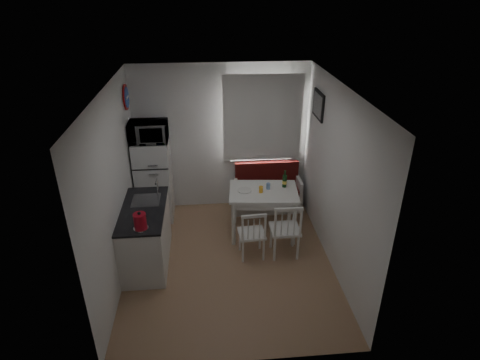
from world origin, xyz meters
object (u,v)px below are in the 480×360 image
(chair_right, at_px, (287,226))
(dining_table, at_px, (263,196))
(wine_bottle, at_px, (285,179))
(kitchen_counter, at_px, (146,235))
(microwave, at_px, (148,132))
(chair_left, at_px, (252,230))
(fridge, at_px, (154,180))
(kettle, at_px, (140,221))
(bench, at_px, (267,194))

(chair_right, bearing_deg, dining_table, 110.69)
(dining_table, xyz_separation_m, wine_bottle, (0.35, 0.10, 0.23))
(kitchen_counter, bearing_deg, microwave, 89.06)
(dining_table, height_order, microwave, microwave)
(chair_left, xyz_separation_m, chair_right, (0.50, -0.01, 0.06))
(fridge, height_order, wine_bottle, fridge)
(dining_table, xyz_separation_m, kettle, (-1.75, -1.09, 0.32))
(dining_table, bearing_deg, fridge, 164.23)
(bench, xyz_separation_m, kettle, (-1.95, -1.89, 0.75))
(chair_right, relative_size, microwave, 0.81)
(bench, height_order, fridge, fridge)
(chair_left, height_order, microwave, microwave)
(chair_right, height_order, fridge, fridge)
(chair_left, xyz_separation_m, wine_bottle, (0.60, 0.75, 0.44))
(kitchen_counter, bearing_deg, chair_left, -3.78)
(bench, height_order, wine_bottle, wine_bottle)
(dining_table, relative_size, kettle, 4.36)
(bench, bearing_deg, kitchen_counter, -145.89)
(microwave, bearing_deg, wine_bottle, -14.27)
(dining_table, relative_size, microwave, 1.87)
(chair_right, xyz_separation_m, microwave, (-2.03, 1.31, 1.04))
(dining_table, relative_size, fridge, 0.79)
(dining_table, distance_m, wine_bottle, 0.43)
(chair_left, relative_size, kettle, 1.69)
(kitchen_counter, distance_m, microwave, 1.66)
(kitchen_counter, xyz_separation_m, wine_bottle, (2.15, 0.65, 0.49))
(bench, bearing_deg, dining_table, -103.75)
(dining_table, xyz_separation_m, fridge, (-1.78, 0.69, 0.01))
(chair_left, height_order, kettle, kettle)
(kitchen_counter, relative_size, wine_bottle, 4.60)
(kitchen_counter, height_order, bench, kitchen_counter)
(kitchen_counter, xyz_separation_m, microwave, (0.02, 1.19, 1.15))
(dining_table, bearing_deg, chair_left, -105.44)
(bench, relative_size, dining_table, 1.06)
(bench, bearing_deg, kettle, -135.89)
(chair_left, relative_size, chair_right, 0.89)
(microwave, xyz_separation_m, kettle, (0.03, -1.73, -0.58))
(chair_left, height_order, chair_right, chair_right)
(kitchen_counter, height_order, kettle, same)
(bench, xyz_separation_m, chair_right, (0.05, -1.46, 0.28))
(kitchen_counter, relative_size, microwave, 2.18)
(kitchen_counter, distance_m, fridge, 1.27)
(bench, relative_size, microwave, 1.98)
(kettle, xyz_separation_m, wine_bottle, (2.10, 1.19, -0.08))
(chair_left, xyz_separation_m, kettle, (-1.50, -0.43, 0.52))
(bench, relative_size, fridge, 0.83)
(microwave, bearing_deg, fridge, 90.00)
(chair_left, bearing_deg, chair_right, -4.54)
(microwave, bearing_deg, kitchen_counter, -90.94)
(bench, xyz_separation_m, dining_table, (-0.20, -0.80, 0.43))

